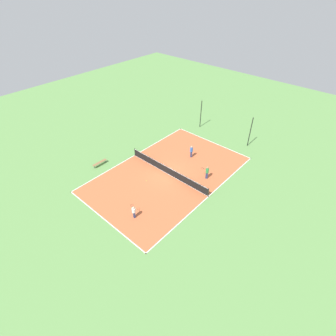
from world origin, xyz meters
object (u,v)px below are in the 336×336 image
(bench, at_px, (100,163))
(fence_post_back_left, at_px, (201,114))
(tennis_ball_near_net, at_px, (150,154))
(player_far_green, at_px, (207,172))
(player_near_white, at_px, (134,211))
(fence_post_back_right, at_px, (250,132))
(tennis_net, at_px, (168,170))
(player_near_blue, at_px, (191,151))
(tennis_ball_right_alley, at_px, (146,181))

(bench, bearing_deg, fence_post_back_left, -11.88)
(bench, bearing_deg, tennis_ball_near_net, -26.66)
(player_far_green, relative_size, player_near_white, 1.16)
(tennis_ball_near_net, bearing_deg, fence_post_back_right, 50.59)
(tennis_net, distance_m, bench, 8.74)
(bench, relative_size, player_far_green, 1.14)
(bench, bearing_deg, player_near_blue, -39.52)
(player_near_blue, relative_size, player_far_green, 0.99)
(bench, xyz_separation_m, player_far_green, (11.49, 6.79, 0.60))
(player_far_green, bearing_deg, tennis_ball_near_net, -16.28)
(tennis_net, distance_m, player_near_blue, 4.68)
(tennis_ball_right_alley, height_order, tennis_ball_near_net, same)
(tennis_ball_near_net, bearing_deg, fence_post_back_left, 87.29)
(bench, bearing_deg, player_far_green, -59.42)
(tennis_net, distance_m, player_far_green, 4.63)
(bench, height_order, fence_post_back_right, fence_post_back_right)
(tennis_net, xyz_separation_m, player_near_white, (2.07, -7.38, 0.27))
(player_near_blue, height_order, player_near_white, player_near_blue)
(tennis_ball_right_alley, relative_size, fence_post_back_right, 0.02)
(fence_post_back_left, bearing_deg, bench, -101.88)
(player_near_blue, bearing_deg, player_near_white, -34.68)
(tennis_ball_right_alley, xyz_separation_m, tennis_ball_near_net, (-3.59, 4.21, 0.00))
(tennis_net, bearing_deg, tennis_ball_near_net, 161.76)
(player_near_blue, bearing_deg, tennis_ball_right_alley, -51.94)
(player_near_blue, xyz_separation_m, player_far_green, (4.03, -2.26, 0.01))
(fence_post_back_right, bearing_deg, tennis_net, -108.71)
(tennis_net, distance_m, fence_post_back_right, 12.86)
(bench, height_order, tennis_ball_near_net, bench)
(player_near_white, distance_m, tennis_ball_right_alley, 5.66)
(player_far_green, distance_m, fence_post_back_right, 9.76)
(player_far_green, distance_m, player_near_white, 9.95)
(bench, distance_m, player_near_blue, 11.74)
(player_near_white, height_order, fence_post_back_right, fence_post_back_right)
(fence_post_back_right, bearing_deg, fence_post_back_left, 180.00)
(fence_post_back_left, bearing_deg, player_far_green, -50.35)
(tennis_net, bearing_deg, tennis_ball_right_alley, -110.47)
(tennis_ball_near_net, bearing_deg, tennis_ball_right_alley, -49.52)
(fence_post_back_left, bearing_deg, tennis_net, -71.29)
(player_near_white, xyz_separation_m, fence_post_back_right, (2.02, 19.46, 1.30))
(player_near_white, xyz_separation_m, tennis_ball_near_net, (-6.66, 8.89, -0.79))
(fence_post_back_right, bearing_deg, player_far_green, -90.95)
(player_far_green, height_order, player_near_white, player_far_green)
(player_near_white, height_order, tennis_ball_near_net, player_near_white)
(tennis_net, relative_size, fence_post_back_left, 2.73)
(tennis_net, xyz_separation_m, fence_post_back_left, (-4.09, 12.09, 1.57))
(bench, relative_size, fence_post_back_left, 0.45)
(tennis_ball_right_alley, bearing_deg, tennis_ball_near_net, 130.48)
(tennis_net, height_order, fence_post_back_right, fence_post_back_right)
(player_far_green, relative_size, fence_post_back_left, 0.39)
(player_near_white, bearing_deg, fence_post_back_right, -68.37)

